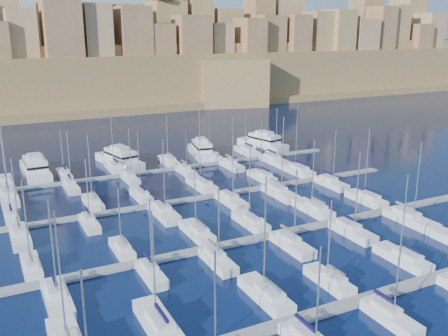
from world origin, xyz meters
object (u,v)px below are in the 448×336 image
motor_yacht_b (120,158)px  motor_yacht_c (202,150)px  sailboat_4 (403,258)px  motor_yacht_d (263,142)px  motor_yacht_a (35,168)px  sailboat_2 (266,294)px

motor_yacht_b → motor_yacht_c: bearing=-2.7°
sailboat_4 → motor_yacht_d: size_ratio=0.81×
sailboat_4 → motor_yacht_c: bearing=90.5°
motor_yacht_a → motor_yacht_d: 60.14m
motor_yacht_a → motor_yacht_c: (40.99, -1.24, -0.00)m
sailboat_2 → motor_yacht_a: sailboat_2 is taller
motor_yacht_a → motor_yacht_d: same height
sailboat_4 → motor_yacht_c: size_ratio=0.90×
motor_yacht_b → motor_yacht_d: bearing=-0.5°
sailboat_2 → motor_yacht_b: size_ratio=0.94×
motor_yacht_d → sailboat_2: bearing=-120.8°
sailboat_4 → motor_yacht_a: (-41.60, 70.20, 0.99)m
motor_yacht_a → motor_yacht_c: 41.01m
sailboat_4 → motor_yacht_d: (18.54, 69.63, 0.99)m
motor_yacht_a → motor_yacht_b: 19.54m
sailboat_4 → motor_yacht_d: bearing=75.1°
sailboat_4 → motor_yacht_c: (-0.61, 68.95, 0.99)m
sailboat_4 → motor_yacht_b: (-22.06, 69.98, 0.99)m
motor_yacht_b → motor_yacht_d: (40.60, -0.34, 0.00)m
sailboat_2 → sailboat_4: 22.87m
motor_yacht_b → motor_yacht_c: (21.45, -1.02, -0.00)m
sailboat_2 → motor_yacht_d: 80.91m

